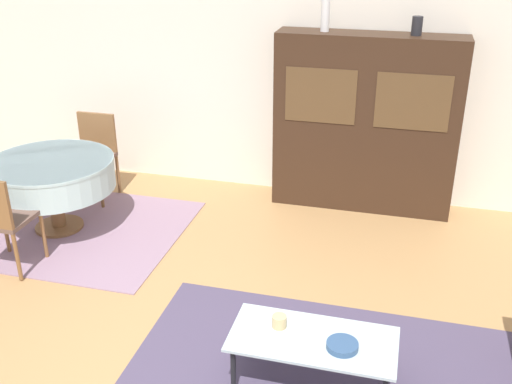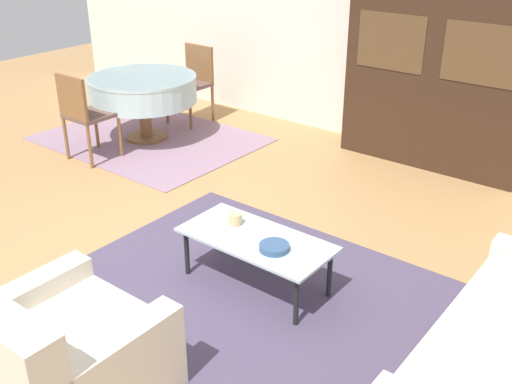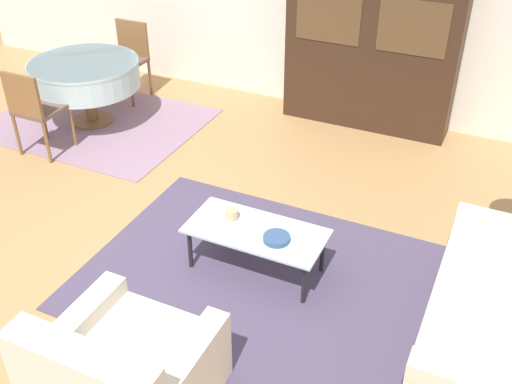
{
  "view_description": "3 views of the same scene",
  "coord_description": "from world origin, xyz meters",
  "px_view_note": "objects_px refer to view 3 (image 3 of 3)",
  "views": [
    {
      "loc": [
        1.28,
        -2.71,
        2.9
      ],
      "look_at": [
        0.2,
        1.4,
        0.95
      ],
      "focal_mm": 42.0,
      "sensor_mm": 36.0,
      "label": 1
    },
    {
      "loc": [
        3.08,
        -2.41,
        2.49
      ],
      "look_at": [
        0.84,
        0.44,
        0.75
      ],
      "focal_mm": 42.0,
      "sensor_mm": 36.0,
      "label": 2
    },
    {
      "loc": [
        2.42,
        -2.93,
        3.2
      ],
      "look_at": [
        0.84,
        0.44,
        0.75
      ],
      "focal_mm": 42.0,
      "sensor_mm": 36.0,
      "label": 3
    }
  ],
  "objects_px": {
    "armchair": "(124,375)",
    "dining_chair_near": "(34,107)",
    "dining_table": "(85,74)",
    "cup": "(232,214)",
    "bowl": "(277,238)",
    "display_cabinet": "(372,46)",
    "coffee_table": "(256,234)",
    "couch": "(508,321)",
    "dining_chair_far": "(129,55)"
  },
  "relations": [
    {
      "from": "armchair",
      "to": "dining_chair_far",
      "type": "distance_m",
      "value": 4.81
    },
    {
      "from": "coffee_table",
      "to": "cup",
      "type": "height_order",
      "value": "cup"
    },
    {
      "from": "display_cabinet",
      "to": "dining_chair_far",
      "type": "relative_size",
      "value": 2.03
    },
    {
      "from": "couch",
      "to": "display_cabinet",
      "type": "relative_size",
      "value": 0.95
    },
    {
      "from": "cup",
      "to": "bowl",
      "type": "relative_size",
      "value": 0.48
    },
    {
      "from": "bowl",
      "to": "armchair",
      "type": "bearing_deg",
      "value": -103.62
    },
    {
      "from": "cup",
      "to": "display_cabinet",
      "type": "bearing_deg",
      "value": 84.66
    },
    {
      "from": "couch",
      "to": "dining_chair_near",
      "type": "height_order",
      "value": "dining_chair_near"
    },
    {
      "from": "display_cabinet",
      "to": "bowl",
      "type": "bearing_deg",
      "value": -86.74
    },
    {
      "from": "couch",
      "to": "dining_table",
      "type": "relative_size",
      "value": 1.46
    },
    {
      "from": "couch",
      "to": "coffee_table",
      "type": "height_order",
      "value": "couch"
    },
    {
      "from": "armchair",
      "to": "cup",
      "type": "bearing_deg",
      "value": 92.85
    },
    {
      "from": "couch",
      "to": "coffee_table",
      "type": "bearing_deg",
      "value": 87.72
    },
    {
      "from": "dining_chair_near",
      "to": "armchair",
      "type": "bearing_deg",
      "value": -40.03
    },
    {
      "from": "display_cabinet",
      "to": "coffee_table",
      "type": "bearing_deg",
      "value": -90.53
    },
    {
      "from": "coffee_table",
      "to": "cup",
      "type": "relative_size",
      "value": 11.02
    },
    {
      "from": "armchair",
      "to": "dining_table",
      "type": "bearing_deg",
      "value": 131.12
    },
    {
      "from": "dining_table",
      "to": "coffee_table",
      "type": "bearing_deg",
      "value": -28.78
    },
    {
      "from": "dining_chair_far",
      "to": "display_cabinet",
      "type": "bearing_deg",
      "value": -169.92
    },
    {
      "from": "cup",
      "to": "dining_chair_near",
      "type": "bearing_deg",
      "value": 165.36
    },
    {
      "from": "display_cabinet",
      "to": "dining_table",
      "type": "bearing_deg",
      "value": -155.14
    },
    {
      "from": "couch",
      "to": "armchair",
      "type": "bearing_deg",
      "value": 125.38
    },
    {
      "from": "armchair",
      "to": "dining_table",
      "type": "relative_size",
      "value": 0.76
    },
    {
      "from": "display_cabinet",
      "to": "dining_chair_near",
      "type": "relative_size",
      "value": 2.03
    },
    {
      "from": "dining_table",
      "to": "cup",
      "type": "xyz_separation_m",
      "value": [
        2.64,
        -1.52,
        -0.16
      ]
    },
    {
      "from": "cup",
      "to": "bowl",
      "type": "height_order",
      "value": "cup"
    },
    {
      "from": "dining_chair_near",
      "to": "cup",
      "type": "relative_size",
      "value": 9.39
    },
    {
      "from": "couch",
      "to": "display_cabinet",
      "type": "bearing_deg",
      "value": 31.79
    },
    {
      "from": "dining_chair_far",
      "to": "bowl",
      "type": "bearing_deg",
      "value": 141.3
    },
    {
      "from": "display_cabinet",
      "to": "dining_chair_far",
      "type": "distance_m",
      "value": 2.98
    },
    {
      "from": "coffee_table",
      "to": "dining_table",
      "type": "height_order",
      "value": "dining_table"
    },
    {
      "from": "dining_chair_far",
      "to": "bowl",
      "type": "relative_size",
      "value": 4.53
    },
    {
      "from": "armchair",
      "to": "cup",
      "type": "xyz_separation_m",
      "value": [
        -0.08,
        1.6,
        0.14
      ]
    },
    {
      "from": "coffee_table",
      "to": "dining_chair_near",
      "type": "distance_m",
      "value": 2.99
    },
    {
      "from": "dining_table",
      "to": "cup",
      "type": "height_order",
      "value": "dining_table"
    },
    {
      "from": "dining_table",
      "to": "cup",
      "type": "distance_m",
      "value": 3.05
    },
    {
      "from": "couch",
      "to": "dining_chair_near",
      "type": "bearing_deg",
      "value": 80.16
    },
    {
      "from": "couch",
      "to": "bowl",
      "type": "relative_size",
      "value": 8.7
    },
    {
      "from": "dining_table",
      "to": "bowl",
      "type": "bearing_deg",
      "value": -27.98
    },
    {
      "from": "coffee_table",
      "to": "bowl",
      "type": "distance_m",
      "value": 0.21
    },
    {
      "from": "armchair",
      "to": "coffee_table",
      "type": "distance_m",
      "value": 1.54
    },
    {
      "from": "cup",
      "to": "coffee_table",
      "type": "bearing_deg",
      "value": -14.61
    },
    {
      "from": "couch",
      "to": "dining_table",
      "type": "xyz_separation_m",
      "value": [
        -4.78,
        1.66,
        0.3
      ]
    },
    {
      "from": "dining_chair_near",
      "to": "bowl",
      "type": "xyz_separation_m",
      "value": [
        3.08,
        -0.81,
        -0.13
      ]
    },
    {
      "from": "couch",
      "to": "bowl",
      "type": "height_order",
      "value": "couch"
    },
    {
      "from": "armchair",
      "to": "dining_chair_near",
      "type": "xyz_separation_m",
      "value": [
        -2.72,
        2.29,
        0.25
      ]
    },
    {
      "from": "couch",
      "to": "cup",
      "type": "bearing_deg",
      "value": 86.29
    },
    {
      "from": "display_cabinet",
      "to": "bowl",
      "type": "relative_size",
      "value": 9.19
    },
    {
      "from": "display_cabinet",
      "to": "bowl",
      "type": "distance_m",
      "value": 3.04
    },
    {
      "from": "dining_chair_near",
      "to": "bowl",
      "type": "relative_size",
      "value": 4.53
    }
  ]
}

